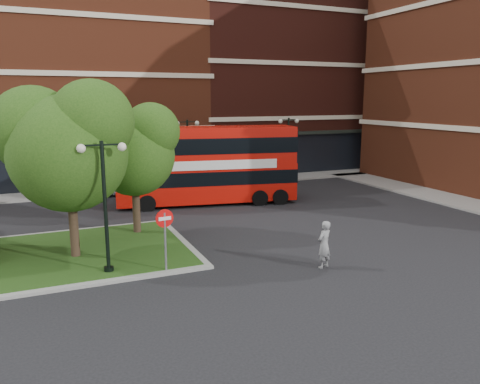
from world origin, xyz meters
name	(u,v)px	position (x,y,z in m)	size (l,w,h in m)	color
ground	(246,257)	(0.00, 0.00, 0.00)	(120.00, 120.00, 0.00)	black
pavement_far	(154,187)	(0.00, 16.50, 0.06)	(44.00, 3.00, 0.12)	slate
terrace_far_left	(28,91)	(-8.00, 24.00, 7.00)	(26.00, 12.00, 14.00)	brown
terrace_far_right	(278,82)	(14.00, 24.00, 8.00)	(18.00, 12.00, 16.00)	#471911
traffic_island	(36,258)	(-8.00, 3.00, 0.07)	(12.60, 7.60, 0.15)	gray
tree_island_west	(65,142)	(-6.60, 2.58, 4.79)	(5.40, 4.71, 7.21)	#2D2116
tree_island_east	(132,147)	(-3.58, 5.06, 4.24)	(4.46, 3.90, 6.29)	#2D2116
lamp_island	(105,201)	(-5.50, 0.20, 2.83)	(1.72, 0.36, 5.00)	black
lamp_far_left	(188,151)	(2.00, 14.50, 2.83)	(1.72, 0.36, 5.00)	black
lamp_far_right	(288,146)	(10.00, 14.50, 2.83)	(1.72, 0.36, 5.00)	black
bus	(207,160)	(1.85, 10.08, 2.74)	(11.19, 4.40, 4.17)	#B80F07
woman	(324,244)	(2.28, -2.33, 0.93)	(0.68, 0.45, 1.87)	gray
car_silver	(102,185)	(-3.89, 15.05, 0.75)	(1.76, 4.38, 1.49)	silver
car_white	(224,177)	(4.77, 14.64, 0.77)	(1.63, 4.68, 1.54)	white
no_entry_sign	(165,228)	(-3.50, -0.50, 1.76)	(0.68, 0.14, 2.47)	slate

